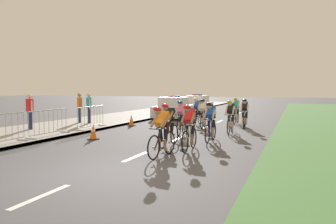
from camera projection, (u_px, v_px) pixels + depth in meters
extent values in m
plane|color=#4C4C51|center=(91.00, 176.00, 7.90)|extent=(160.00, 160.00, 0.00)
cube|color=gray|center=(121.00, 117.00, 23.39)|extent=(4.78, 60.00, 0.12)
cube|color=#9E9E99|center=(151.00, 118.00, 22.57)|extent=(0.16, 60.00, 0.13)
cube|color=white|center=(41.00, 196.00, 6.36)|extent=(0.14, 1.60, 0.01)
cube|color=white|center=(136.00, 157.00, 10.09)|extent=(0.14, 1.60, 0.01)
cube|color=white|center=(179.00, 138.00, 13.82)|extent=(0.14, 1.60, 0.01)
cube|color=white|center=(204.00, 128.00, 17.55)|extent=(0.14, 1.60, 0.01)
cube|color=white|center=(220.00, 121.00, 21.28)|extent=(0.14, 1.60, 0.01)
cube|color=white|center=(231.00, 116.00, 25.01)|extent=(0.14, 1.60, 0.01)
cube|color=white|center=(240.00, 113.00, 28.74)|extent=(0.14, 1.60, 0.01)
cube|color=white|center=(246.00, 110.00, 32.47)|extent=(0.14, 1.60, 0.01)
torus|color=black|center=(154.00, 147.00, 9.62)|extent=(0.12, 0.72, 0.72)
cylinder|color=#99999E|center=(154.00, 147.00, 9.62)|extent=(0.07, 0.07, 0.06)
torus|color=black|center=(169.00, 143.00, 10.51)|extent=(0.12, 0.72, 0.72)
cylinder|color=#99999E|center=(169.00, 143.00, 10.51)|extent=(0.07, 0.07, 0.06)
cylinder|color=black|center=(161.00, 127.00, 9.98)|extent=(0.10, 0.55, 0.04)
cylinder|color=black|center=(158.00, 139.00, 9.85)|extent=(0.09, 0.48, 0.63)
cylinder|color=black|center=(164.00, 136.00, 10.18)|extent=(0.04, 0.04, 0.65)
cylinder|color=black|center=(155.00, 129.00, 9.67)|extent=(0.42, 0.07, 0.03)
cube|color=black|center=(164.00, 125.00, 10.15)|extent=(0.12, 0.23, 0.05)
cube|color=orange|center=(162.00, 119.00, 10.03)|extent=(0.34, 0.57, 0.46)
cube|color=black|center=(164.00, 124.00, 10.14)|extent=(0.30, 0.23, 0.18)
cylinder|color=black|center=(166.00, 136.00, 10.08)|extent=(0.13, 0.23, 0.40)
cylinder|color=#9E7051|center=(165.00, 145.00, 10.03)|extent=(0.11, 0.16, 0.36)
cylinder|color=black|center=(161.00, 135.00, 10.16)|extent=(0.13, 0.18, 0.40)
cylinder|color=#9E7051|center=(159.00, 144.00, 10.11)|extent=(0.10, 0.13, 0.36)
cylinder|color=#9E7051|center=(164.00, 121.00, 9.77)|extent=(0.12, 0.41, 0.35)
cylinder|color=#9E7051|center=(154.00, 121.00, 9.92)|extent=(0.12, 0.41, 0.35)
sphere|color=#9E7051|center=(157.00, 112.00, 9.75)|extent=(0.19, 0.19, 0.19)
ellipsoid|color=red|center=(157.00, 109.00, 9.73)|extent=(0.26, 0.34, 0.24)
torus|color=black|center=(185.00, 142.00, 10.60)|extent=(0.06, 0.72, 0.72)
cylinder|color=#99999E|center=(185.00, 142.00, 10.60)|extent=(0.06, 0.06, 0.06)
torus|color=black|center=(193.00, 138.00, 11.54)|extent=(0.06, 0.72, 0.72)
cylinder|color=#99999E|center=(193.00, 138.00, 11.54)|extent=(0.06, 0.06, 0.06)
cylinder|color=silver|center=(189.00, 124.00, 10.98)|extent=(0.05, 0.55, 0.04)
cylinder|color=silver|center=(188.00, 134.00, 10.84)|extent=(0.05, 0.48, 0.63)
cylinder|color=silver|center=(191.00, 132.00, 11.19)|extent=(0.04, 0.04, 0.65)
cylinder|color=black|center=(186.00, 125.00, 10.66)|extent=(0.42, 0.04, 0.03)
cube|color=black|center=(191.00, 122.00, 11.17)|extent=(0.11, 0.22, 0.05)
cube|color=red|center=(190.00, 116.00, 11.04)|extent=(0.29, 0.55, 0.46)
cube|color=black|center=(191.00, 121.00, 11.16)|extent=(0.28, 0.21, 0.18)
cylinder|color=black|center=(193.00, 131.00, 11.10)|extent=(0.12, 0.23, 0.40)
cylinder|color=#9E7051|center=(192.00, 140.00, 11.05)|extent=(0.09, 0.16, 0.36)
cylinder|color=black|center=(188.00, 131.00, 11.16)|extent=(0.11, 0.17, 0.40)
cylinder|color=#9E7051|center=(187.00, 139.00, 11.11)|extent=(0.09, 0.12, 0.36)
cylinder|color=#9E7051|center=(193.00, 118.00, 10.79)|extent=(0.09, 0.40, 0.35)
cylinder|color=#9E7051|center=(183.00, 118.00, 10.89)|extent=(0.09, 0.40, 0.35)
sphere|color=#9E7051|center=(187.00, 109.00, 10.74)|extent=(0.19, 0.19, 0.19)
ellipsoid|color=red|center=(187.00, 107.00, 10.73)|extent=(0.24, 0.32, 0.24)
torus|color=black|center=(163.00, 138.00, 11.47)|extent=(0.09, 0.73, 0.72)
cylinder|color=#99999E|center=(163.00, 138.00, 11.47)|extent=(0.06, 0.06, 0.06)
torus|color=black|center=(174.00, 134.00, 12.38)|extent=(0.09, 0.73, 0.72)
cylinder|color=#99999E|center=(174.00, 134.00, 12.38)|extent=(0.06, 0.06, 0.06)
cylinder|color=#B21919|center=(168.00, 121.00, 11.85)|extent=(0.07, 0.55, 0.04)
cylinder|color=#B21919|center=(166.00, 131.00, 11.71)|extent=(0.07, 0.48, 0.63)
cylinder|color=#B21919|center=(170.00, 129.00, 12.05)|extent=(0.04, 0.04, 0.65)
cylinder|color=black|center=(164.00, 123.00, 11.53)|extent=(0.42, 0.05, 0.03)
cube|color=black|center=(170.00, 120.00, 12.03)|extent=(0.11, 0.23, 0.05)
cube|color=black|center=(169.00, 114.00, 11.90)|extent=(0.31, 0.57, 0.45)
cube|color=black|center=(170.00, 119.00, 12.01)|extent=(0.29, 0.22, 0.18)
cylinder|color=black|center=(172.00, 128.00, 11.95)|extent=(0.12, 0.23, 0.40)
cylinder|color=#9E7051|center=(171.00, 136.00, 11.90)|extent=(0.10, 0.16, 0.36)
cylinder|color=black|center=(167.00, 128.00, 12.03)|extent=(0.12, 0.18, 0.40)
cylinder|color=#9E7051|center=(166.00, 136.00, 11.97)|extent=(0.10, 0.13, 0.36)
cylinder|color=#9E7051|center=(171.00, 116.00, 11.64)|extent=(0.10, 0.41, 0.35)
cylinder|color=#9E7051|center=(162.00, 116.00, 11.77)|extent=(0.10, 0.41, 0.35)
sphere|color=#9E7051|center=(165.00, 108.00, 11.61)|extent=(0.19, 0.19, 0.19)
ellipsoid|color=red|center=(165.00, 106.00, 11.60)|extent=(0.25, 0.33, 0.24)
torus|color=black|center=(207.00, 134.00, 12.60)|extent=(0.04, 0.72, 0.72)
cylinder|color=#99999E|center=(207.00, 134.00, 12.60)|extent=(0.06, 0.06, 0.06)
torus|color=black|center=(214.00, 131.00, 13.53)|extent=(0.04, 0.72, 0.72)
cylinder|color=#99999E|center=(214.00, 131.00, 13.53)|extent=(0.06, 0.06, 0.06)
cylinder|color=#1E1E99|center=(210.00, 118.00, 12.98)|extent=(0.04, 0.55, 0.04)
cylinder|color=#1E1E99|center=(209.00, 127.00, 12.84)|extent=(0.04, 0.48, 0.63)
cylinder|color=#1E1E99|center=(212.00, 126.00, 13.19)|extent=(0.04, 0.04, 0.65)
cylinder|color=black|center=(208.00, 120.00, 12.65)|extent=(0.42, 0.03, 0.03)
cube|color=black|center=(212.00, 117.00, 13.16)|extent=(0.10, 0.22, 0.05)
cube|color=blue|center=(211.00, 112.00, 13.03)|extent=(0.28, 0.55, 0.45)
cube|color=black|center=(212.00, 116.00, 13.15)|extent=(0.28, 0.20, 0.18)
cylinder|color=black|center=(213.00, 125.00, 13.10)|extent=(0.11, 0.22, 0.40)
cylinder|color=tan|center=(213.00, 132.00, 13.04)|extent=(0.09, 0.15, 0.36)
cylinder|color=black|center=(209.00, 125.00, 13.16)|extent=(0.11, 0.17, 0.40)
cylinder|color=tan|center=(208.00, 132.00, 13.10)|extent=(0.09, 0.12, 0.36)
cylinder|color=tan|center=(214.00, 114.00, 12.78)|extent=(0.08, 0.40, 0.35)
cylinder|color=tan|center=(205.00, 114.00, 12.89)|extent=(0.08, 0.40, 0.35)
sphere|color=tan|center=(209.00, 106.00, 12.74)|extent=(0.19, 0.19, 0.19)
ellipsoid|color=black|center=(209.00, 105.00, 12.72)|extent=(0.23, 0.31, 0.24)
torus|color=black|center=(179.00, 128.00, 14.51)|extent=(0.12, 0.72, 0.72)
cylinder|color=#99999E|center=(179.00, 128.00, 14.51)|extent=(0.07, 0.07, 0.06)
torus|color=black|center=(184.00, 125.00, 15.47)|extent=(0.12, 0.72, 0.72)
cylinder|color=#99999E|center=(184.00, 125.00, 15.47)|extent=(0.07, 0.07, 0.06)
cylinder|color=black|center=(181.00, 115.00, 14.91)|extent=(0.09, 0.55, 0.04)
cylinder|color=black|center=(180.00, 122.00, 14.76)|extent=(0.09, 0.48, 0.63)
cylinder|color=black|center=(182.00, 121.00, 15.12)|extent=(0.04, 0.04, 0.65)
cylinder|color=black|center=(179.00, 116.00, 14.57)|extent=(0.42, 0.07, 0.03)
cube|color=black|center=(182.00, 113.00, 15.10)|extent=(0.12, 0.23, 0.05)
cube|color=pink|center=(182.00, 109.00, 14.96)|extent=(0.33, 0.57, 0.46)
cube|color=black|center=(182.00, 113.00, 15.09)|extent=(0.30, 0.23, 0.18)
cylinder|color=black|center=(184.00, 120.00, 15.04)|extent=(0.13, 0.23, 0.40)
cylinder|color=tan|center=(183.00, 126.00, 14.98)|extent=(0.11, 0.16, 0.36)
cylinder|color=black|center=(180.00, 120.00, 15.08)|extent=(0.13, 0.18, 0.40)
cylinder|color=tan|center=(179.00, 126.00, 15.02)|extent=(0.10, 0.13, 0.36)
cylinder|color=tan|center=(184.00, 111.00, 14.72)|extent=(0.12, 0.41, 0.35)
cylinder|color=tan|center=(177.00, 110.00, 14.80)|extent=(0.12, 0.41, 0.35)
sphere|color=tan|center=(180.00, 104.00, 14.66)|extent=(0.19, 0.19, 0.19)
ellipsoid|color=blue|center=(180.00, 103.00, 14.64)|extent=(0.26, 0.34, 0.24)
torus|color=black|center=(229.00, 127.00, 14.95)|extent=(0.06, 0.72, 0.72)
cylinder|color=#99999E|center=(229.00, 127.00, 14.95)|extent=(0.06, 0.06, 0.06)
torus|color=black|center=(232.00, 124.00, 15.89)|extent=(0.06, 0.72, 0.72)
cylinder|color=#99999E|center=(232.00, 124.00, 15.89)|extent=(0.06, 0.06, 0.06)
cylinder|color=silver|center=(230.00, 114.00, 15.34)|extent=(0.05, 0.55, 0.04)
cylinder|color=silver|center=(230.00, 121.00, 15.20)|extent=(0.05, 0.48, 0.63)
cylinder|color=silver|center=(231.00, 120.00, 15.55)|extent=(0.04, 0.04, 0.65)
cylinder|color=black|center=(229.00, 115.00, 15.01)|extent=(0.42, 0.03, 0.03)
cube|color=black|center=(231.00, 113.00, 15.53)|extent=(0.10, 0.22, 0.05)
cube|color=black|center=(231.00, 109.00, 15.39)|extent=(0.29, 0.54, 0.47)
cube|color=black|center=(231.00, 112.00, 15.51)|extent=(0.28, 0.20, 0.18)
cylinder|color=black|center=(233.00, 119.00, 15.46)|extent=(0.11, 0.23, 0.40)
cylinder|color=beige|center=(232.00, 125.00, 15.40)|extent=(0.09, 0.16, 0.36)
cylinder|color=black|center=(229.00, 119.00, 15.52)|extent=(0.11, 0.17, 0.40)
cylinder|color=beige|center=(229.00, 125.00, 15.46)|extent=(0.09, 0.12, 0.36)
cylinder|color=beige|center=(234.00, 110.00, 15.14)|extent=(0.08, 0.40, 0.35)
cylinder|color=beige|center=(226.00, 110.00, 15.25)|extent=(0.08, 0.40, 0.35)
sphere|color=beige|center=(230.00, 104.00, 15.10)|extent=(0.19, 0.19, 0.19)
ellipsoid|color=yellow|center=(230.00, 102.00, 15.08)|extent=(0.24, 0.32, 0.24)
torus|color=black|center=(202.00, 122.00, 16.97)|extent=(0.11, 0.72, 0.72)
cylinder|color=#99999E|center=(202.00, 122.00, 16.97)|extent=(0.07, 0.07, 0.06)
torus|color=black|center=(205.00, 120.00, 17.93)|extent=(0.11, 0.72, 0.72)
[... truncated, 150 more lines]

